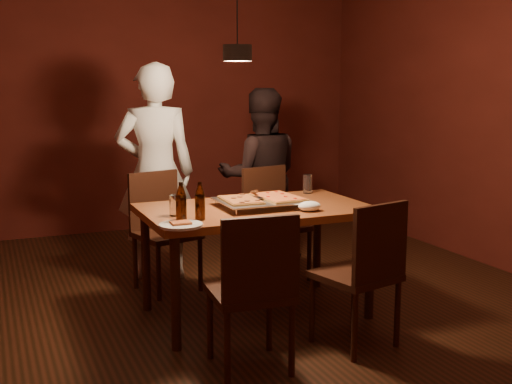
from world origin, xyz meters
name	(u,v)px	position (x,y,z in m)	size (l,w,h in m)	color
room_shell	(238,110)	(0.00, 0.00, 1.40)	(6.00, 6.00, 6.00)	#3A1A0F
dining_table	(256,218)	(0.16, 0.09, 0.68)	(1.50, 0.90, 0.75)	#964C26
chair_far_left	(161,219)	(-0.28, 0.92, 0.54)	(0.52, 0.52, 0.49)	#38190F
chair_far_right	(272,212)	(0.62, 0.84, 0.54)	(0.50, 0.50, 0.49)	#38190F
chair_near_left	(254,279)	(-0.20, -0.75, 0.54)	(0.45, 0.45, 0.49)	#38190F
chair_near_right	(366,262)	(0.53, -0.70, 0.54)	(0.51, 0.51, 0.49)	#38190F
pizza_tray	(260,203)	(0.19, 0.08, 0.77)	(0.55, 0.45, 0.05)	silver
pizza_meat	(241,200)	(0.05, 0.08, 0.81)	(0.22, 0.35, 0.02)	maroon
pizza_cheese	(278,197)	(0.32, 0.08, 0.81)	(0.25, 0.40, 0.02)	gold
spatula	(260,197)	(0.19, 0.10, 0.81)	(0.09, 0.24, 0.04)	silver
beer_bottle_a	(181,202)	(-0.43, -0.18, 0.87)	(0.06, 0.06, 0.24)	black
beer_bottle_b	(200,201)	(-0.31, -0.16, 0.87)	(0.06, 0.06, 0.23)	black
water_glass_left	(176,205)	(-0.41, 0.02, 0.81)	(0.08, 0.08, 0.13)	silver
water_glass_right	(308,184)	(0.73, 0.43, 0.82)	(0.07, 0.07, 0.14)	silver
plate_slice	(181,225)	(-0.47, -0.29, 0.76)	(0.25, 0.25, 0.03)	white
napkin	(309,206)	(0.42, -0.18, 0.78)	(0.15, 0.12, 0.06)	white
diner_white	(155,172)	(-0.24, 1.21, 0.86)	(0.63, 0.41, 1.73)	silver
diner_dark	(260,177)	(0.71, 1.28, 0.76)	(0.74, 0.58, 1.52)	black
pendant_lamp	(237,51)	(0.00, 0.00, 1.76)	(0.18, 0.18, 1.10)	black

